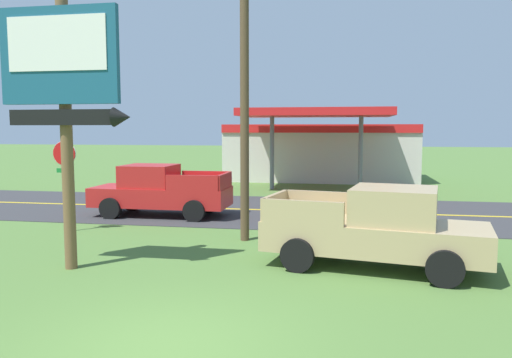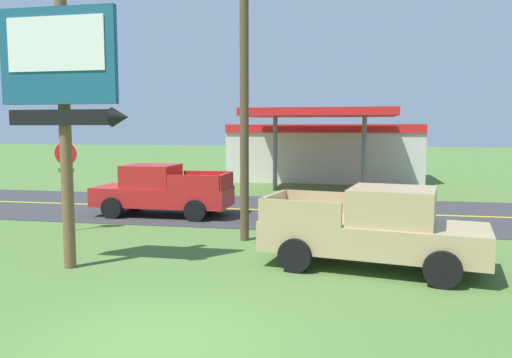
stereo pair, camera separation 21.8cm
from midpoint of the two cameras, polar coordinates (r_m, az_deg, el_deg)
ground_plane at (r=8.23m, az=-11.30°, el=-18.29°), size 180.00×180.00×0.00m
road_asphalt at (r=20.44m, az=2.19°, el=-3.61°), size 140.00×8.00×0.02m
road_centre_line at (r=20.44m, az=2.19°, el=-3.57°), size 126.00×0.20×0.01m
motel_sign at (r=12.46m, az=-21.55°, el=10.02°), size 3.12×0.54×6.38m
stop_sign at (r=17.22m, az=-21.31°, el=1.00°), size 0.80×0.08×2.95m
utility_pole at (r=14.80m, az=-1.75°, el=10.63°), size 2.17×0.26×8.52m
gas_station at (r=33.00m, az=7.22°, el=3.29°), size 12.00×11.50×4.40m
pickup_tan_parked_on_lawn at (r=12.31m, az=13.12°, el=-5.51°), size 5.47×2.93×1.96m
pickup_red_on_road at (r=19.47m, az=-11.27°, el=-1.35°), size 5.20×2.24×1.96m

